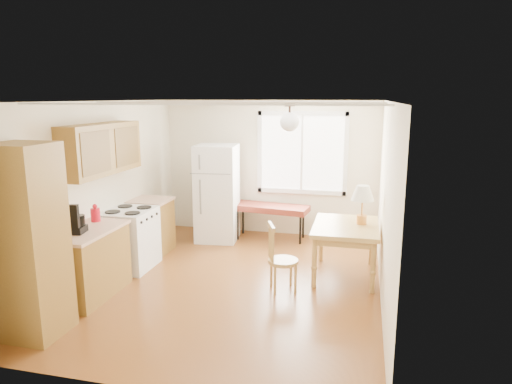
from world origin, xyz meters
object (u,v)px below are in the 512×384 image
(chair, at_px, (277,254))
(bench, at_px, (271,209))
(dining_table, at_px, (346,232))
(refrigerator, at_px, (217,193))

(chair, bearing_deg, bench, 81.93)
(bench, distance_m, dining_table, 2.03)
(refrigerator, relative_size, dining_table, 1.41)
(refrigerator, height_order, dining_table, refrigerator)
(bench, bearing_deg, chair, -69.11)
(refrigerator, bearing_deg, chair, -58.99)
(refrigerator, distance_m, dining_table, 2.63)
(dining_table, distance_m, chair, 1.16)
(refrigerator, height_order, bench, refrigerator)
(refrigerator, relative_size, bench, 1.22)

